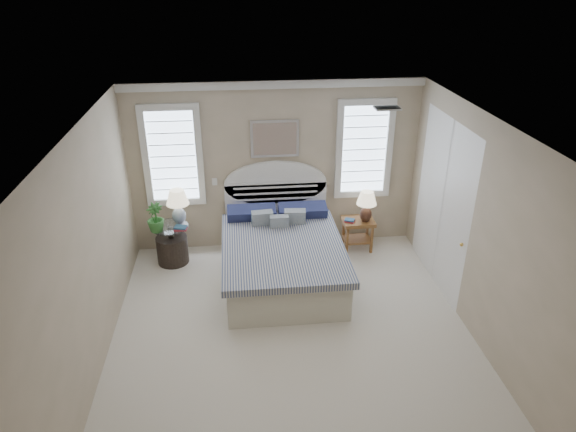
{
  "coord_description": "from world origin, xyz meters",
  "views": [
    {
      "loc": [
        -0.6,
        -5.02,
        4.2
      ],
      "look_at": [
        0.04,
        1.0,
        1.23
      ],
      "focal_mm": 32.0,
      "sensor_mm": 36.0,
      "label": 1
    }
  ],
  "objects_px": {
    "lamp_left": "(178,203)",
    "side_table_left": "(171,240)",
    "nightstand_right": "(358,228)",
    "lamp_right": "(367,203)",
    "floor_pot": "(173,249)",
    "bed": "(282,254)"
  },
  "relations": [
    {
      "from": "lamp_left",
      "to": "side_table_left",
      "type": "bearing_deg",
      "value": -147.41
    },
    {
      "from": "side_table_left",
      "to": "nightstand_right",
      "type": "distance_m",
      "value": 2.95
    },
    {
      "from": "lamp_right",
      "to": "nightstand_right",
      "type": "bearing_deg",
      "value": 154.06
    },
    {
      "from": "side_table_left",
      "to": "lamp_left",
      "type": "distance_m",
      "value": 0.61
    },
    {
      "from": "floor_pot",
      "to": "side_table_left",
      "type": "bearing_deg",
      "value": -103.01
    },
    {
      "from": "nightstand_right",
      "to": "lamp_left",
      "type": "height_order",
      "value": "lamp_left"
    },
    {
      "from": "floor_pot",
      "to": "lamp_left",
      "type": "xyz_separation_m",
      "value": [
        0.14,
        0.09,
        0.75
      ]
    },
    {
      "from": "bed",
      "to": "floor_pot",
      "type": "relative_size",
      "value": 4.74
    },
    {
      "from": "nightstand_right",
      "to": "floor_pot",
      "type": "distance_m",
      "value": 2.96
    },
    {
      "from": "lamp_right",
      "to": "bed",
      "type": "bearing_deg",
      "value": -155.32
    },
    {
      "from": "floor_pot",
      "to": "lamp_left",
      "type": "height_order",
      "value": "lamp_left"
    },
    {
      "from": "bed",
      "to": "lamp_right",
      "type": "distance_m",
      "value": 1.61
    },
    {
      "from": "side_table_left",
      "to": "lamp_right",
      "type": "bearing_deg",
      "value": 0.96
    },
    {
      "from": "bed",
      "to": "side_table_left",
      "type": "xyz_separation_m",
      "value": [
        -1.65,
        0.59,
        0.0
      ]
    },
    {
      "from": "floor_pot",
      "to": "lamp_right",
      "type": "distance_m",
      "value": 3.11
    },
    {
      "from": "nightstand_right",
      "to": "lamp_left",
      "type": "bearing_deg",
      "value": -179.84
    },
    {
      "from": "lamp_right",
      "to": "floor_pot",
      "type": "bearing_deg",
      "value": -179.14
    },
    {
      "from": "side_table_left",
      "to": "bed",
      "type": "bearing_deg",
      "value": -19.74
    },
    {
      "from": "bed",
      "to": "nightstand_right",
      "type": "relative_size",
      "value": 4.29
    },
    {
      "from": "lamp_left",
      "to": "floor_pot",
      "type": "bearing_deg",
      "value": -148.71
    },
    {
      "from": "bed",
      "to": "nightstand_right",
      "type": "bearing_deg",
      "value": 28.03
    },
    {
      "from": "side_table_left",
      "to": "nightstand_right",
      "type": "bearing_deg",
      "value": 1.94
    }
  ]
}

